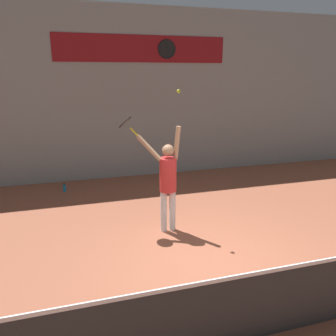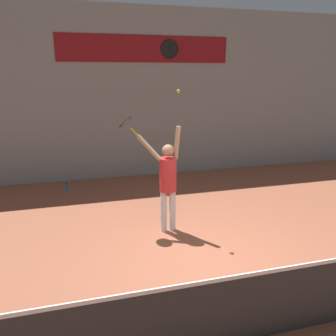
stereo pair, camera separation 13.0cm
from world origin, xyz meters
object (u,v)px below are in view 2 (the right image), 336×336
object	(u,v)px
scoreboard_clock	(170,49)
water_bottle	(67,187)
tennis_racket	(126,123)
tennis_ball	(178,91)
tennis_player	(168,178)

from	to	relation	value
scoreboard_clock	water_bottle	bearing A→B (deg)	-164.48
tennis_racket	water_bottle	distance (m)	3.61
tennis_ball	water_bottle	xyz separation A→B (m)	(-2.29, 3.05, -2.71)
tennis_racket	water_bottle	xyz separation A→B (m)	(-1.36, 2.60, -2.10)
scoreboard_clock	tennis_racket	world-z (taller)	scoreboard_clock
tennis_racket	scoreboard_clock	bearing A→B (deg)	62.39
scoreboard_clock	tennis_ball	size ratio (longest dim) A/B	7.69
scoreboard_clock	tennis_ball	bearing A→B (deg)	-102.80
scoreboard_clock	tennis_ball	xyz separation A→B (m)	(-0.89, -3.93, -1.00)
scoreboard_clock	tennis_player	distance (m)	4.84
water_bottle	tennis_player	bearing A→B (deg)	-55.02
tennis_racket	water_bottle	size ratio (longest dim) A/B	1.78
scoreboard_clock	tennis_player	bearing A→B (deg)	-105.66
tennis_ball	water_bottle	distance (m)	4.68
tennis_player	tennis_ball	world-z (taller)	tennis_ball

